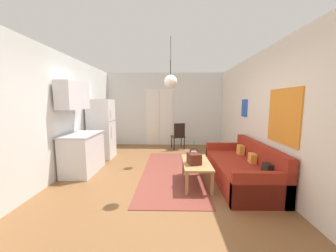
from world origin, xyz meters
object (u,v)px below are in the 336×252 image
couch (243,169)px  pendant_lamp_near (171,81)px  handbag (194,158)px  accent_chair (178,135)px  refrigerator (102,129)px  pendant_lamp_far (170,80)px  bamboo_vase (194,156)px  coffee_table (196,164)px

couch → pendant_lamp_near: (-1.47, -0.51, 1.71)m
handbag → pendant_lamp_near: pendant_lamp_near is taller
accent_chair → refrigerator: bearing=9.2°
pendant_lamp_near → pendant_lamp_far: same height
handbag → pendant_lamp_near: 1.50m
accent_chair → pendant_lamp_far: (-0.27, -1.40, 1.69)m
handbag → pendant_lamp_far: (-0.47, 1.51, 1.64)m
handbag → pendant_lamp_near: (-0.45, -0.27, 1.41)m
bamboo_vase → pendant_lamp_far: size_ratio=0.67×
pendant_lamp_far → pendant_lamp_near: bearing=-89.3°
refrigerator → pendant_lamp_far: pendant_lamp_far is taller
bamboo_vase → accent_chair: bearing=94.5°
bamboo_vase → handbag: (-0.02, -0.22, 0.01)m
bamboo_vase → handbag: bamboo_vase is taller
coffee_table → refrigerator: size_ratio=0.61×
pendant_lamp_far → refrigerator: bearing=169.5°
refrigerator → pendant_lamp_far: (1.98, -0.37, 1.35)m
accent_chair → pendant_lamp_far: size_ratio=1.52×
couch → pendant_lamp_far: (-1.50, 1.27, 1.94)m
couch → accent_chair: accent_chair is taller
handbag → accent_chair: size_ratio=0.34×
handbag → refrigerator: bearing=142.5°
accent_chair → couch: bearing=99.1°
coffee_table → accent_chair: accent_chair is taller
coffee_table → refrigerator: 3.10m
handbag → pendant_lamp_far: 2.28m
couch → pendant_lamp_near: 2.31m
refrigerator → pendant_lamp_near: 3.14m
pendant_lamp_near → pendant_lamp_far: 1.80m
couch → refrigerator: (-3.48, 1.64, 0.59)m
couch → bamboo_vase: size_ratio=5.35×
couch → handbag: couch is taller
coffee_table → handbag: 0.21m
couch → accent_chair: size_ratio=2.36×
couch → bamboo_vase: (-1.01, -0.02, 0.29)m
bamboo_vase → couch: bearing=1.3°
handbag → refrigerator: 3.10m
coffee_table → bamboo_vase: (-0.04, 0.10, 0.15)m
couch → pendant_lamp_near: bearing=-160.8°
pendant_lamp_far → handbag: bearing=-72.8°
bamboo_vase → accent_chair: size_ratio=0.44×
couch → pendant_lamp_near: pendant_lamp_near is taller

